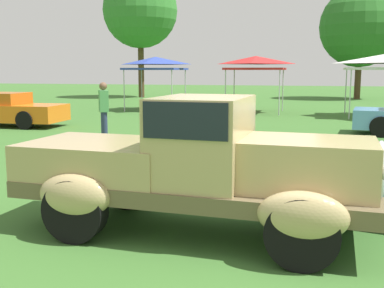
# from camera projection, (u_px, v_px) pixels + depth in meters

# --- Properties ---
(ground_plane) EXTENTS (120.00, 120.00, 0.00)m
(ground_plane) POSITION_uv_depth(u_px,v_px,m) (253.00, 237.00, 5.67)
(ground_plane) COLOR #386628
(feature_pickup_truck) EXTENTS (4.51, 1.98, 1.70)m
(feature_pickup_truck) POSITION_uv_depth(u_px,v_px,m) (196.00, 165.00, 5.71)
(feature_pickup_truck) COLOR brown
(feature_pickup_truck) RESTS_ON ground_plane
(show_car_orange) EXTENTS (4.60, 1.89, 1.22)m
(show_car_orange) POSITION_uv_depth(u_px,v_px,m) (1.00, 110.00, 17.03)
(show_car_orange) COLOR orange
(show_car_orange) RESTS_ON ground_plane
(spectator_near_truck) EXTENTS (0.41, 0.47, 1.69)m
(spectator_near_truck) POSITION_uv_depth(u_px,v_px,m) (104.00, 110.00, 13.20)
(spectator_near_truck) COLOR #283351
(spectator_near_truck) RESTS_ON ground_plane
(canopy_tent_left_field) EXTENTS (2.74, 2.74, 2.71)m
(canopy_tent_left_field) POSITION_uv_depth(u_px,v_px,m) (156.00, 63.00, 23.67)
(canopy_tent_left_field) COLOR #B7B7BC
(canopy_tent_left_field) RESTS_ON ground_plane
(canopy_tent_center_field) EXTENTS (2.76, 2.76, 2.71)m
(canopy_tent_center_field) POSITION_uv_depth(u_px,v_px,m) (256.00, 62.00, 22.33)
(canopy_tent_center_field) COLOR #B7B7BC
(canopy_tent_center_field) RESTS_ON ground_plane
(canopy_tent_right_field) EXTENTS (3.08, 3.08, 2.71)m
(canopy_tent_right_field) POSITION_uv_depth(u_px,v_px,m) (383.00, 61.00, 20.10)
(canopy_tent_right_field) COLOR #B7B7BC
(canopy_tent_right_field) RESTS_ON ground_plane
(treeline_far_left) EXTENTS (5.56, 5.56, 9.24)m
(treeline_far_left) POSITION_uv_depth(u_px,v_px,m) (140.00, 11.00, 34.77)
(treeline_far_left) COLOR #47331E
(treeline_far_left) RESTS_ON ground_plane
(treeline_mid_left) EXTENTS (5.71, 5.71, 7.97)m
(treeline_mid_left) POSITION_uv_depth(u_px,v_px,m) (361.00, 27.00, 32.89)
(treeline_mid_left) COLOR #47331E
(treeline_mid_left) RESTS_ON ground_plane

